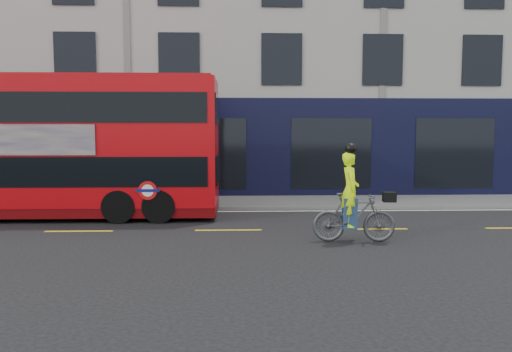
{
  "coord_description": "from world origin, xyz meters",
  "views": [
    {
      "loc": [
        4.25,
        -11.83,
        2.64
      ],
      "look_at": [
        4.75,
        1.62,
        1.46
      ],
      "focal_mm": 35.0,
      "sensor_mm": 36.0,
      "label": 1
    }
  ],
  "objects": [
    {
      "name": "ground",
      "position": [
        0.0,
        0.0,
        0.0
      ],
      "size": [
        120.0,
        120.0,
        0.0
      ],
      "primitive_type": "plane",
      "color": "black",
      "rests_on": "ground"
    },
    {
      "name": "pavement",
      "position": [
        0.0,
        6.5,
        0.06
      ],
      "size": [
        60.0,
        3.0,
        0.12
      ],
      "primitive_type": "cube",
      "color": "gray",
      "rests_on": "ground"
    },
    {
      "name": "kerb",
      "position": [
        0.0,
        5.0,
        0.07
      ],
      "size": [
        60.0,
        0.12,
        0.13
      ],
      "primitive_type": "cube",
      "color": "slate",
      "rests_on": "ground"
    },
    {
      "name": "building_terrace",
      "position": [
        0.0,
        12.94,
        7.49
      ],
      "size": [
        50.0,
        10.07,
        15.0
      ],
      "color": "#A29F98",
      "rests_on": "ground"
    },
    {
      "name": "road_edge_line",
      "position": [
        0.0,
        4.7,
        0.0
      ],
      "size": [
        58.0,
        0.1,
        0.01
      ],
      "primitive_type": "cube",
      "color": "silver",
      "rests_on": "ground"
    },
    {
      "name": "lane_dashes",
      "position": [
        0.0,
        1.5,
        0.0
      ],
      "size": [
        58.0,
        0.12,
        0.01
      ],
      "primitive_type": null,
      "color": "gold",
      "rests_on": "ground"
    },
    {
      "name": "bus",
      "position": [
        -1.69,
        3.8,
        2.22
      ],
      "size": [
        10.78,
        2.53,
        4.33
      ],
      "rotation": [
        0.0,
        0.0,
        -0.0
      ],
      "color": "#AD060C",
      "rests_on": "ground"
    },
    {
      "name": "cyclist",
      "position": [
        7.03,
        -0.03,
        0.8
      ],
      "size": [
        2.02,
        0.7,
        2.4
      ],
      "rotation": [
        0.0,
        0.0,
        -0.07
      ],
      "color": "#45494A",
      "rests_on": "ground"
    }
  ]
}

